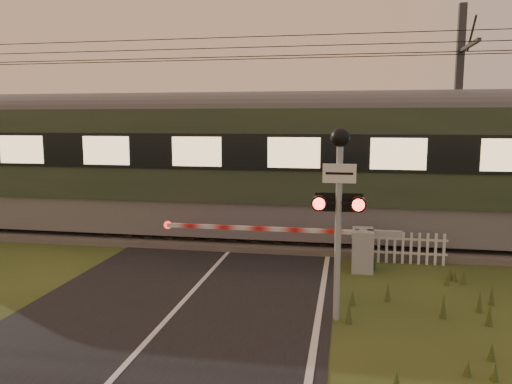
% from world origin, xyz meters
% --- Properties ---
extents(ground, '(160.00, 160.00, 0.00)m').
position_xyz_m(ground, '(0.00, 0.00, 0.00)').
color(ground, '#2A3B16').
rests_on(ground, ground).
extents(road, '(6.00, 140.00, 0.03)m').
position_xyz_m(road, '(0.02, -0.23, 0.01)').
color(road, black).
rests_on(road, ground).
extents(track_bed, '(140.00, 3.40, 0.39)m').
position_xyz_m(track_bed, '(0.00, 6.50, 0.07)').
color(track_bed, '#47423D').
rests_on(track_bed, ground).
extents(overhead_wires, '(120.00, 0.62, 0.62)m').
position_xyz_m(overhead_wires, '(0.00, 6.50, 5.72)').
color(overhead_wires, black).
rests_on(overhead_wires, ground).
extents(boom_gate, '(6.05, 0.79, 1.05)m').
position_xyz_m(boom_gate, '(3.36, 3.83, 0.57)').
color(boom_gate, gray).
rests_on(boom_gate, ground).
extents(crossing_signal, '(0.90, 0.36, 3.54)m').
position_xyz_m(crossing_signal, '(3.08, 0.59, 2.43)').
color(crossing_signal, gray).
rests_on(crossing_signal, ground).
extents(picket_fence, '(2.42, 0.07, 0.82)m').
position_xyz_m(picket_fence, '(4.57, 4.60, 0.42)').
color(picket_fence, silver).
rests_on(picket_fence, ground).
extents(catenary_mast, '(0.23, 2.46, 7.30)m').
position_xyz_m(catenary_mast, '(6.65, 8.73, 3.79)').
color(catenary_mast, '#2D2D30').
rests_on(catenary_mast, ground).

